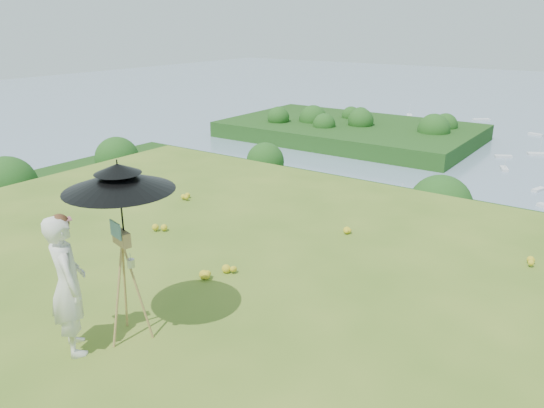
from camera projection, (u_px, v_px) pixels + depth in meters
The scene contains 8 objects.
ground at pixel (160, 320), 6.59m from camera, with size 14.00×14.00×0.00m, color #4C7220.
peninsula at pixel (350, 123), 176.67m from camera, with size 90.00×60.00×12.00m, color #1A380F, non-canonical shape.
slope_trees at pixel (528, 289), 38.59m from camera, with size 110.00×50.00×6.00m, color #1F4C17, non-canonical shape.
wildflowers at pixel (174, 307), 6.77m from camera, with size 10.00×10.50×0.12m, color gold, non-canonical shape.
painter at pixel (68, 285), 5.75m from camera, with size 0.59×0.39×1.62m, color white.
field_easel at pixel (126, 281), 6.01m from camera, with size 0.56×0.56×1.46m, color olive, non-canonical shape.
sun_umbrella at pixel (121, 202), 5.72m from camera, with size 1.20×1.20×0.94m, color black, non-canonical shape.
painter_cap at pixel (59, 219), 5.50m from camera, with size 0.20×0.23×0.10m, color #BD6775, non-canonical shape.
Camera 1 is at (4.44, -3.91, 3.53)m, focal length 35.00 mm.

